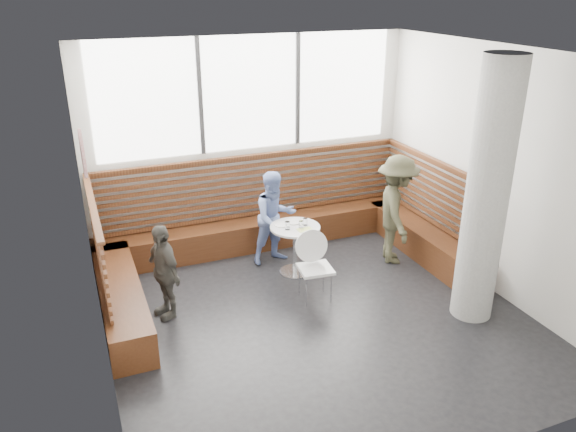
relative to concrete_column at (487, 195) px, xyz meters
name	(u,v)px	position (x,y,z in m)	size (l,w,h in m)	color
room	(321,199)	(-1.85, 0.60, 0.00)	(5.00, 5.00, 3.20)	silver
booth	(269,234)	(-1.85, 2.37, -1.19)	(5.00, 2.50, 1.44)	#422210
concrete_column	(487,195)	(0.00, 0.00, 0.00)	(0.50, 0.50, 3.20)	gray
wall_art	(83,154)	(-4.31, 1.00, 0.70)	(0.50, 0.50, 0.03)	white
cafe_table	(295,240)	(-1.66, 1.82, -1.08)	(0.71, 0.71, 0.73)	silver
cafe_chair	(313,261)	(-1.69, 1.11, -1.06)	(0.44, 0.43, 0.92)	white
adult_man	(396,210)	(-0.13, 1.64, -0.79)	(1.05, 0.60, 1.63)	#3E3D29
child_back	(275,218)	(-1.79, 2.27, -0.90)	(0.68, 0.53, 1.40)	#748BC9
child_left	(164,271)	(-3.57, 1.41, -0.99)	(0.72, 0.30, 1.23)	#494842
plate_near	(281,225)	(-1.81, 1.94, -0.87)	(0.21, 0.21, 0.01)	white
plate_far	(293,222)	(-1.62, 1.96, -0.87)	(0.22, 0.22, 0.02)	white
glass_left	(287,225)	(-1.79, 1.77, -0.82)	(0.07, 0.07, 0.11)	white
glass_mid	(301,224)	(-1.60, 1.74, -0.82)	(0.07, 0.07, 0.11)	white
glass_right	(305,222)	(-1.50, 1.81, -0.82)	(0.06, 0.06, 0.10)	white
menu_card	(305,229)	(-1.57, 1.67, -0.87)	(0.21, 0.14, 0.00)	#A5C64C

